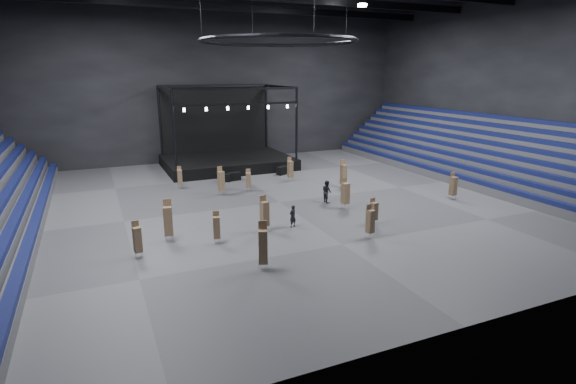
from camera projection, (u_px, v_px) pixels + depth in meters
name	position (u px, v px, depth m)	size (l,w,h in m)	color
floor	(280.00, 202.00, 38.08)	(50.00, 50.00, 0.00)	#48484B
wall_back	(212.00, 86.00, 54.28)	(50.00, 0.20, 18.00)	black
wall_front	(490.00, 119.00, 17.17)	(50.00, 0.20, 18.00)	black
wall_right	(507.00, 89.00, 45.43)	(0.20, 42.00, 18.00)	black
bleachers_right	(483.00, 161.00, 46.53)	(7.20, 40.00, 6.40)	#4A4A4C
stage	(226.00, 154.00, 52.05)	(14.00, 10.00, 9.20)	black
truss_ring	(279.00, 41.00, 34.68)	(12.30, 12.30, 5.15)	black
flight_case_left	(225.00, 178.00, 44.99)	(1.16, 0.58, 0.77)	black
flight_case_mid	(234.00, 176.00, 45.57)	(1.23, 0.61, 0.82)	black
flight_case_right	(282.00, 171.00, 48.13)	(1.30, 0.65, 0.87)	black
chair_stack_0	(248.00, 180.00, 41.28)	(0.55, 0.55, 2.08)	silver
chair_stack_1	(168.00, 220.00, 28.97)	(0.64, 0.64, 2.82)	silver
chair_stack_2	(221.00, 180.00, 39.99)	(0.59, 0.59, 2.59)	silver
chair_stack_3	(370.00, 221.00, 29.68)	(0.52, 0.52, 2.30)	silver
chair_stack_4	(290.00, 169.00, 45.08)	(0.52, 0.52, 2.44)	silver
chair_stack_5	(263.00, 246.00, 24.78)	(0.63, 0.63, 2.83)	silver
chair_stack_6	(374.00, 211.00, 32.29)	(0.51, 0.51, 1.96)	silver
chair_stack_7	(343.00, 174.00, 42.32)	(0.52, 0.52, 2.72)	silver
chair_stack_8	(217.00, 227.00, 28.71)	(0.50, 0.50, 2.15)	silver
chair_stack_9	(137.00, 239.00, 26.48)	(0.52, 0.52, 2.28)	silver
chair_stack_10	(180.00, 177.00, 42.22)	(0.44, 0.44, 2.14)	silver
chair_stack_11	(264.00, 213.00, 30.85)	(0.57, 0.57, 2.55)	silver
chair_stack_12	(453.00, 186.00, 38.53)	(0.51, 0.51, 2.40)	silver
chair_stack_13	(345.00, 193.00, 35.96)	(0.62, 0.62, 2.54)	silver
man_center	(293.00, 216.00, 31.87)	(0.59, 0.39, 1.61)	black
crew_member	(327.00, 192.00, 37.79)	(0.92, 0.72, 1.89)	black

